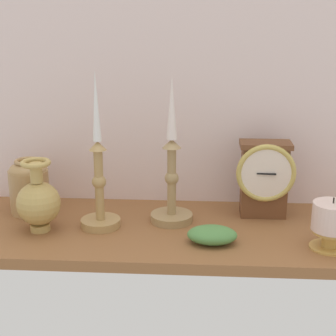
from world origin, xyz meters
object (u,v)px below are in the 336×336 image
(brass_vase_jar, at_px, (29,185))
(candlestick_tall_left, at_px, (99,186))
(mantel_clock, at_px, (264,178))
(candlestick_tall_center, at_px, (174,179))
(brass_vase_bulbous, at_px, (38,201))
(pillar_candle_front, at_px, (332,223))

(brass_vase_jar, bearing_deg, candlestick_tall_left, -22.87)
(candlestick_tall_left, bearing_deg, mantel_clock, 13.38)
(mantel_clock, relative_size, brass_vase_jar, 1.38)
(mantel_clock, relative_size, candlestick_tall_center, 0.54)
(candlestick_tall_left, bearing_deg, brass_vase_jar, 157.13)
(mantel_clock, height_order, brass_vase_bulbous, mantel_clock)
(brass_vase_bulbous, bearing_deg, candlestick_tall_center, 14.13)
(pillar_candle_front, bearing_deg, mantel_clock, 124.73)
(brass_vase_bulbous, height_order, pillar_candle_front, brass_vase_bulbous)
(candlestick_tall_left, bearing_deg, pillar_candle_front, -9.47)
(brass_vase_jar, height_order, pillar_candle_front, brass_vase_jar)
(mantel_clock, relative_size, brass_vase_bulbous, 1.12)
(pillar_candle_front, bearing_deg, brass_vase_bulbous, 175.34)
(candlestick_tall_center, relative_size, pillar_candle_front, 3.06)
(candlestick_tall_center, distance_m, pillar_candle_front, 0.36)
(candlestick_tall_left, xyz_separation_m, brass_vase_bulbous, (-0.13, -0.03, -0.03))
(candlestick_tall_left, height_order, brass_vase_bulbous, candlestick_tall_left)
(candlestick_tall_center, relative_size, brass_vase_bulbous, 2.08)
(candlestick_tall_center, height_order, pillar_candle_front, candlestick_tall_center)
(candlestick_tall_center, height_order, brass_vase_jar, candlestick_tall_center)
(brass_vase_jar, bearing_deg, pillar_candle_front, -13.33)
(candlestick_tall_left, relative_size, candlestick_tall_center, 1.04)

